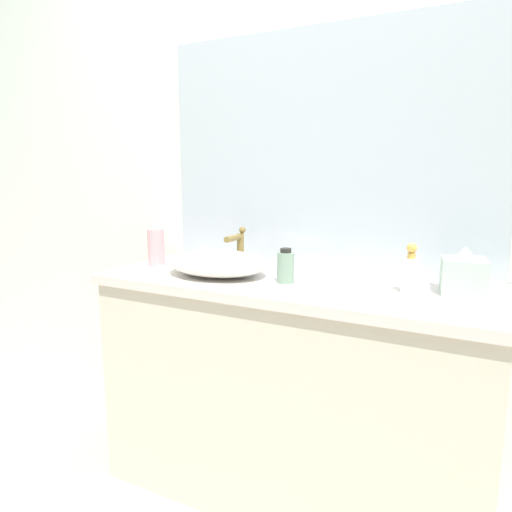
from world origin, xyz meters
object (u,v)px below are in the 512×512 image
Objects in this scene: lotion_bottle at (286,267)px; candle_jar at (341,279)px; soap_dispenser at (410,273)px; sink_basin at (217,263)px; tissue_box at (464,274)px; perfume_bottle at (156,246)px.

lotion_bottle reaches higher than candle_jar.
sink_basin is at bearing -175.43° from soap_dispenser.
soap_dispenser is 0.17m from tissue_box.
perfume_bottle reaches higher than tissue_box.
candle_jar is at bearing 173.96° from soap_dispenser.
sink_basin is 0.47m from candle_jar.
perfume_bottle reaches higher than candle_jar.
tissue_box is (0.58, 0.13, 0.01)m from lotion_bottle.
lotion_bottle is (0.28, 0.01, 0.01)m from sink_basin.
sink_basin is 2.41× the size of soap_dispenser.
lotion_bottle is at bearing -3.69° from perfume_bottle.
soap_dispenser is at bearing 0.48° from perfume_bottle.
soap_dispenser is (0.71, 0.06, 0.02)m from sink_basin.
soap_dispenser is 0.43m from lotion_bottle.
tissue_box is at bearing 4.35° from perfume_bottle.
candle_jar is (0.80, 0.03, -0.06)m from perfume_bottle.
soap_dispenser is 3.07× the size of candle_jar.
lotion_bottle is at bearing -167.20° from tissue_box.
candle_jar is (-0.39, -0.06, -0.05)m from tissue_box.
soap_dispenser is at bearing -151.88° from tissue_box.
perfume_bottle is at bearing -179.52° from soap_dispenser.
soap_dispenser is at bearing -6.04° from candle_jar.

